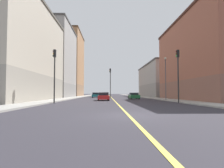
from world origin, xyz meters
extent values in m
plane|color=#2F2C34|center=(0.00, 0.00, 0.00)|extent=(400.00, 400.00, 0.00)
cube|color=#9E9B93|center=(9.34, 49.00, 0.07)|extent=(2.90, 168.00, 0.15)
cube|color=#9E9B93|center=(-9.34, 49.00, 0.07)|extent=(2.90, 168.00, 0.15)
cube|color=#E5D14C|center=(0.00, 49.00, 0.01)|extent=(0.16, 154.00, 0.01)
cube|color=brown|center=(15.49, 21.02, 1.64)|extent=(9.41, 23.57, 3.28)
cube|color=#93513D|center=(15.49, 21.02, 8.36)|extent=(9.41, 23.57, 10.15)
cube|color=#42241B|center=(15.49, 21.02, 13.63)|extent=(9.71, 23.87, 0.40)
cube|color=gray|center=(15.49, 48.85, 1.89)|extent=(9.41, 25.60, 3.78)
cube|color=#9E9993|center=(15.49, 48.85, 6.68)|extent=(9.41, 25.60, 5.80)
cube|color=#474442|center=(15.49, 48.85, 9.78)|extent=(9.71, 25.90, 0.40)
cube|color=#9D9688|center=(-15.49, 19.54, 2.00)|extent=(9.41, 23.69, 4.00)
cube|color=#BCB29E|center=(-15.49, 19.54, 9.38)|extent=(9.41, 23.69, 10.77)
cube|color=#545047|center=(-15.49, 19.54, 14.97)|extent=(9.71, 23.99, 0.40)
cube|color=gray|center=(-15.49, 41.32, 1.82)|extent=(9.41, 17.66, 3.63)
cube|color=#9E9993|center=(-15.49, 41.32, 11.26)|extent=(9.41, 17.66, 15.25)
cube|color=#474442|center=(-15.49, 41.32, 19.09)|extent=(9.71, 17.96, 0.40)
cube|color=#8F6B4F|center=(-15.49, 61.25, 2.09)|extent=(9.41, 18.57, 4.18)
cube|color=#A8754C|center=(-15.49, 61.25, 13.58)|extent=(9.41, 18.57, 18.80)
cube|color=#4B3422|center=(-15.49, 61.25, 23.18)|extent=(9.71, 18.87, 0.40)
cylinder|color=#2D2D2D|center=(7.49, 12.42, 2.80)|extent=(0.16, 0.16, 5.61)
cube|color=black|center=(7.49, 12.42, 6.06)|extent=(0.28, 0.32, 0.90)
sphere|color=#320404|center=(7.33, 12.42, 6.33)|extent=(0.20, 0.20, 0.20)
sphere|color=#352204|center=(7.33, 12.42, 6.05)|extent=(0.20, 0.20, 0.20)
sphere|color=green|center=(7.33, 12.42, 5.77)|extent=(0.20, 0.20, 0.20)
cylinder|color=#2D2D2D|center=(-7.49, 12.42, 2.78)|extent=(0.16, 0.16, 5.55)
cube|color=black|center=(-7.49, 12.42, 6.00)|extent=(0.28, 0.32, 0.90)
sphere|color=#320404|center=(-7.65, 12.42, 6.27)|extent=(0.20, 0.20, 0.20)
sphere|color=orange|center=(-7.65, 12.42, 5.99)|extent=(0.20, 0.20, 0.20)
sphere|color=black|center=(-7.65, 12.42, 5.71)|extent=(0.20, 0.20, 0.20)
cylinder|color=#2D2D2D|center=(-0.41, 32.93, 2.93)|extent=(0.16, 0.16, 5.86)
cube|color=black|center=(-0.41, 32.93, 6.31)|extent=(0.28, 0.32, 0.90)
sphere|color=#320404|center=(-0.57, 32.93, 6.58)|extent=(0.20, 0.20, 0.20)
sphere|color=orange|center=(-0.57, 32.93, 6.30)|extent=(0.20, 0.20, 0.20)
sphere|color=black|center=(-0.57, 32.93, 6.02)|extent=(0.20, 0.20, 0.20)
cylinder|color=#4C4C51|center=(8.49, 20.72, 3.49)|extent=(0.14, 0.14, 6.68)
sphere|color=#EAEACC|center=(8.49, 20.72, 6.98)|extent=(0.36, 0.36, 0.36)
cube|color=#196670|center=(-4.18, 40.78, 0.51)|extent=(1.77, 3.98, 0.59)
cube|color=black|center=(-4.18, 40.89, 1.07)|extent=(1.56, 2.01, 0.52)
cylinder|color=black|center=(-4.98, 42.02, 0.32)|extent=(0.22, 0.64, 0.64)
cylinder|color=black|center=(-3.38, 42.01, 0.32)|extent=(0.22, 0.64, 0.64)
cylinder|color=black|center=(-4.99, 39.55, 0.32)|extent=(0.22, 0.64, 0.64)
cylinder|color=black|center=(-3.38, 39.55, 0.32)|extent=(0.22, 0.64, 0.64)
cube|color=red|center=(-1.79, 21.09, 0.53)|extent=(1.99, 4.45, 0.62)
cube|color=black|center=(-1.78, 20.96, 1.08)|extent=(1.67, 2.01, 0.47)
cylinder|color=black|center=(-2.67, 22.41, 0.32)|extent=(0.25, 0.65, 0.64)
cylinder|color=black|center=(-1.03, 22.48, 0.32)|extent=(0.25, 0.65, 0.64)
cylinder|color=black|center=(-2.55, 19.70, 0.32)|extent=(0.25, 0.65, 0.64)
cylinder|color=black|center=(-0.91, 19.78, 0.32)|extent=(0.25, 0.65, 0.64)
cube|color=silver|center=(-1.43, 49.83, 0.54)|extent=(1.84, 4.62, 0.65)
cube|color=black|center=(-1.43, 49.87, 1.13)|extent=(1.59, 2.16, 0.52)
cylinder|color=black|center=(-2.21, 51.27, 0.32)|extent=(0.23, 0.64, 0.64)
cylinder|color=black|center=(-0.60, 51.24, 0.32)|extent=(0.23, 0.64, 0.64)
cylinder|color=black|center=(-2.25, 48.42, 0.32)|extent=(0.23, 0.64, 0.64)
cylinder|color=black|center=(-0.64, 48.40, 0.32)|extent=(0.23, 0.64, 0.64)
cube|color=#1E6B38|center=(4.15, 27.38, 0.53)|extent=(1.88, 4.05, 0.62)
cube|color=black|center=(4.15, 27.39, 1.06)|extent=(1.59, 1.85, 0.43)
cylinder|color=black|center=(3.32, 28.58, 0.32)|extent=(0.24, 0.65, 0.64)
cylinder|color=black|center=(4.89, 28.64, 0.32)|extent=(0.24, 0.65, 0.64)
cylinder|color=black|center=(3.41, 26.11, 0.32)|extent=(0.24, 0.65, 0.64)
cylinder|color=black|center=(4.98, 26.17, 0.32)|extent=(0.24, 0.65, 0.64)
camera|label=1|loc=(-1.22, -10.95, 1.26)|focal=31.17mm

